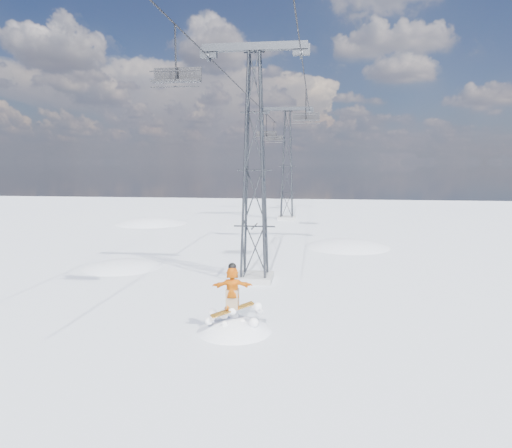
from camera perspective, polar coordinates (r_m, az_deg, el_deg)
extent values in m
plane|color=white|center=(15.71, -7.22, -14.32)|extent=(120.00, 120.00, 0.00)
sphere|color=white|center=(29.64, -15.70, -19.75)|extent=(16.00, 16.00, 16.00)
sphere|color=white|center=(35.63, 10.86, -18.01)|extent=(20.00, 20.00, 20.00)
sphere|color=white|center=(47.79, -12.57, -12.40)|extent=(22.00, 22.00, 22.00)
cube|color=#999999|center=(22.99, -0.19, -6.71)|extent=(1.80, 1.80, 0.30)
cube|color=#2A2D32|center=(22.91, -0.20, 21.27)|extent=(5.00, 0.35, 0.35)
cube|color=#2A2D32|center=(23.25, -5.95, 20.52)|extent=(0.80, 0.25, 0.50)
cube|color=#2A2D32|center=(22.68, 5.70, 20.86)|extent=(0.80, 0.25, 0.50)
cube|color=#999999|center=(47.51, 3.85, 0.76)|extent=(1.80, 1.80, 0.30)
cube|color=#2A2D32|center=(47.47, 3.97, 14.18)|extent=(5.00, 0.35, 0.35)
cube|color=#2A2D32|center=(47.64, 1.25, 13.93)|extent=(0.80, 0.25, 0.50)
cube|color=#2A2D32|center=(47.36, 6.71, 13.92)|extent=(0.80, 0.25, 0.50)
cylinder|color=black|center=(34.33, -1.31, 16.03)|extent=(0.06, 51.00, 0.06)
cylinder|color=black|center=(33.94, 6.35, 16.08)|extent=(0.06, 51.00, 0.06)
sphere|color=white|center=(17.18, -2.70, -18.64)|extent=(4.40, 4.40, 4.40)
cube|color=orange|center=(15.91, -2.95, -10.63)|extent=(1.48, 1.00, 0.35)
imported|color=orange|center=(15.69, -2.97, -7.97)|extent=(1.44, 0.67, 1.49)
cube|color=#866E53|center=(15.80, -2.96, -9.38)|extent=(0.47, 0.38, 0.69)
sphere|color=black|center=(15.51, -2.99, -5.39)|extent=(0.28, 0.28, 0.28)
cylinder|color=black|center=(18.04, -10.02, 20.32)|extent=(0.07, 0.07, 2.00)
cube|color=black|center=(17.84, -9.94, 17.18)|extent=(1.82, 0.41, 0.07)
cube|color=black|center=(18.08, -9.76, 17.94)|extent=(1.82, 0.05, 0.50)
cylinder|color=black|center=(17.59, -10.15, 16.56)|extent=(1.82, 0.05, 0.05)
cylinder|color=black|center=(17.64, -10.24, 18.34)|extent=(1.82, 0.05, 0.05)
cylinder|color=black|center=(32.43, 6.27, 14.61)|extent=(0.08, 0.08, 2.10)
cube|color=black|center=(32.32, 6.24, 12.77)|extent=(1.91, 0.43, 0.08)
cube|color=black|center=(32.55, 6.25, 13.24)|extent=(1.91, 0.06, 0.52)
cylinder|color=black|center=(32.06, 6.22, 12.38)|extent=(1.91, 0.06, 0.06)
cylinder|color=black|center=(32.06, 6.24, 13.41)|extent=(1.91, 0.05, 0.05)
cylinder|color=black|center=(47.92, 1.30, 12.25)|extent=(0.09, 0.09, 2.34)
cube|color=black|center=(47.85, 1.29, 10.85)|extent=(2.13, 0.48, 0.09)
cube|color=black|center=(48.10, 1.33, 11.22)|extent=(2.13, 0.06, 0.58)
cylinder|color=black|center=(47.57, 1.26, 10.55)|extent=(2.13, 0.06, 0.06)
cylinder|color=black|center=(47.55, 1.25, 11.32)|extent=(2.13, 0.05, 0.05)
cylinder|color=black|center=(56.44, 2.26, 11.57)|extent=(0.08, 0.08, 2.32)
cube|color=black|center=(56.37, 2.25, 10.39)|extent=(2.11, 0.47, 0.08)
cube|color=black|center=(56.62, 2.28, 10.70)|extent=(2.11, 0.06, 0.58)
cylinder|color=black|center=(56.10, 2.23, 10.14)|extent=(2.11, 0.06, 0.06)
cylinder|color=black|center=(56.07, 2.23, 10.79)|extent=(2.11, 0.05, 0.05)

